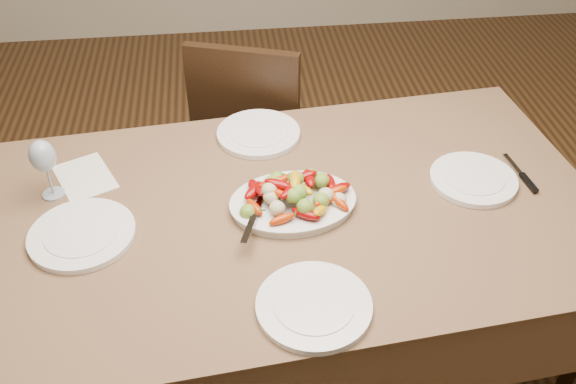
# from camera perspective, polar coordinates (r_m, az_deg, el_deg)

# --- Properties ---
(dining_table) EXTENTS (1.93, 1.20, 0.76)m
(dining_table) POSITION_cam_1_polar(r_m,az_deg,el_deg) (2.13, 0.00, -9.18)
(dining_table) COLOR brown
(dining_table) RESTS_ON ground
(chair_far) EXTENTS (0.53, 0.53, 0.95)m
(chair_far) POSITION_cam_1_polar(r_m,az_deg,el_deg) (2.69, -2.69, 5.33)
(chair_far) COLOR black
(chair_far) RESTS_ON ground
(serving_platter) EXTENTS (0.38, 0.30, 0.02)m
(serving_platter) POSITION_cam_1_polar(r_m,az_deg,el_deg) (1.86, 0.44, -1.10)
(serving_platter) COLOR white
(serving_platter) RESTS_ON dining_table
(roasted_vegetables) EXTENTS (0.31, 0.22, 0.09)m
(roasted_vegetables) POSITION_cam_1_polar(r_m,az_deg,el_deg) (1.82, 0.45, 0.26)
(roasted_vegetables) COLOR #7C0405
(roasted_vegetables) RESTS_ON serving_platter
(serving_spoon) EXTENTS (0.29, 0.14, 0.03)m
(serving_spoon) POSITION_cam_1_polar(r_m,az_deg,el_deg) (1.80, -1.32, -1.24)
(serving_spoon) COLOR #9EA0A8
(serving_spoon) RESTS_ON serving_platter
(plate_left) EXTENTS (0.29, 0.29, 0.02)m
(plate_left) POSITION_cam_1_polar(r_m,az_deg,el_deg) (1.86, -17.84, -3.63)
(plate_left) COLOR white
(plate_left) RESTS_ON dining_table
(plate_right) EXTENTS (0.26, 0.26, 0.02)m
(plate_right) POSITION_cam_1_polar(r_m,az_deg,el_deg) (2.04, 16.14, 1.08)
(plate_right) COLOR white
(plate_right) RESTS_ON dining_table
(plate_far) EXTENTS (0.28, 0.28, 0.02)m
(plate_far) POSITION_cam_1_polar(r_m,az_deg,el_deg) (2.16, -2.63, 5.19)
(plate_far) COLOR white
(plate_far) RESTS_ON dining_table
(plate_near) EXTENTS (0.29, 0.29, 0.02)m
(plate_near) POSITION_cam_1_polar(r_m,az_deg,el_deg) (1.60, 2.32, -10.09)
(plate_near) COLOR white
(plate_near) RESTS_ON dining_table
(wine_glass) EXTENTS (0.08, 0.08, 0.20)m
(wine_glass) POSITION_cam_1_polar(r_m,az_deg,el_deg) (1.98, -20.72, 2.06)
(wine_glass) COLOR #8C99A5
(wine_glass) RESTS_ON dining_table
(menu_card) EXTENTS (0.22, 0.25, 0.00)m
(menu_card) POSITION_cam_1_polar(r_m,az_deg,el_deg) (2.07, -17.61, 1.28)
(menu_card) COLOR silver
(menu_card) RESTS_ON dining_table
(table_knife) EXTENTS (0.04, 0.20, 0.01)m
(table_knife) POSITION_cam_1_polar(r_m,az_deg,el_deg) (2.11, 20.02, 1.43)
(table_knife) COLOR #9EA0A8
(table_knife) RESTS_ON dining_table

